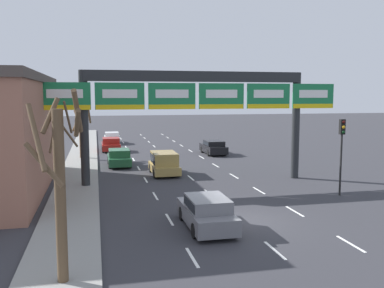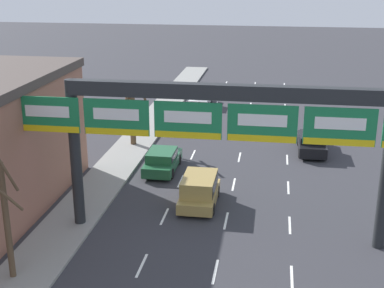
% 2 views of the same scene
% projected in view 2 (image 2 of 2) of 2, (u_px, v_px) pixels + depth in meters
% --- Properties ---
extents(lane_dashes, '(6.72, 67.00, 0.01)m').
position_uv_depth(lane_dashes, '(230.00, 201.00, 30.36)').
color(lane_dashes, white).
rests_on(lane_dashes, ground_plane).
extents(sign_gantry, '(20.19, 0.70, 7.61)m').
position_uv_depth(sign_gantry, '(225.00, 123.00, 24.64)').
color(sign_gantry, '#232628').
rests_on(sign_gantry, ground_plane).
extents(car_red, '(1.93, 4.31, 1.46)m').
position_uv_depth(car_red, '(184.00, 118.00, 44.18)').
color(car_red, maroon).
rests_on(car_red, ground_plane).
extents(car_green, '(1.89, 4.36, 1.44)m').
position_uv_depth(car_green, '(162.00, 160.00, 34.67)').
color(car_green, '#235B38').
rests_on(car_green, ground_plane).
extents(car_black, '(1.91, 4.50, 1.41)m').
position_uv_depth(car_black, '(312.00, 142.00, 38.18)').
color(car_black, black).
rests_on(car_black, ground_plane).
extents(car_white, '(1.81, 4.31, 1.42)m').
position_uv_depth(car_white, '(201.00, 98.00, 51.17)').
color(car_white, silver).
rests_on(car_white, ground_plane).
extents(suv_gold, '(1.96, 4.03, 1.71)m').
position_uv_depth(suv_gold, '(199.00, 189.00, 29.65)').
color(suv_gold, '#A88947').
rests_on(suv_gold, ground_plane).
extents(tree_bare_second, '(1.50, 1.49, 5.57)m').
position_uv_depth(tree_bare_second, '(6.00, 216.00, 21.82)').
color(tree_bare_second, brown).
rests_on(tree_bare_second, sidewalk_left).
extents(tree_bare_third, '(1.84, 1.81, 4.89)m').
position_uv_depth(tree_bare_third, '(133.00, 112.00, 39.04)').
color(tree_bare_third, brown).
rests_on(tree_bare_third, sidewalk_left).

